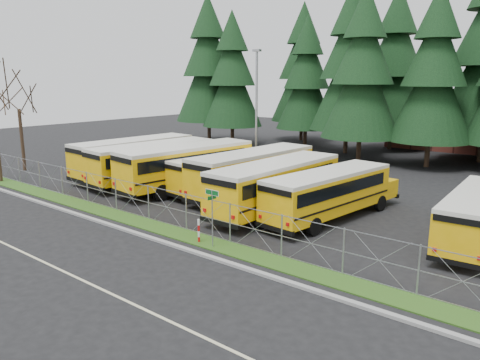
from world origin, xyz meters
name	(u,v)px	position (x,y,z in m)	size (l,w,h in m)	color
ground	(214,229)	(0.00, 0.00, 0.00)	(120.00, 120.00, 0.00)	black
curb	(170,244)	(0.00, -3.10, 0.06)	(50.00, 0.25, 0.12)	gray
grass_verge	(191,237)	(0.00, -1.70, 0.03)	(50.00, 1.40, 0.06)	#204614
road_lane_line	(79,279)	(0.00, -8.00, 0.01)	(50.00, 0.12, 0.01)	beige
chainlink_fence	(200,216)	(0.00, -1.00, 1.00)	(44.00, 0.10, 2.00)	#96989E
bus_0	(138,158)	(-13.70, 6.14, 1.55)	(2.80, 11.86, 3.11)	#DFA507
bus_1	(158,163)	(-10.85, 5.67, 1.53)	(2.76, 11.70, 3.07)	#DFA507
bus_2	(192,167)	(-7.43, 5.88, 1.60)	(2.87, 12.17, 3.19)	#DFA507
bus_3	(225,173)	(-5.20, 6.97, 1.31)	(2.37, 10.03, 2.63)	#DFA507
bus_4	(257,174)	(-2.57, 7.18, 1.55)	(2.78, 11.79, 3.09)	#DFA507
bus_5	(280,187)	(0.76, 5.08, 1.52)	(2.74, 11.63, 3.05)	#DFA507
bus_6	(332,195)	(3.89, 5.67, 1.39)	(2.51, 10.64, 2.79)	#DFA507
bus_east	(477,217)	(11.26, 6.47, 1.30)	(2.34, 9.90, 2.59)	#DFA507
street_sign	(212,206)	(1.78, -2.02, 2.03)	(0.84, 0.55, 2.81)	#96989E
striped_bollard	(199,231)	(0.83, -1.96, 0.60)	(0.11, 0.11, 1.20)	#B20C0C
light_standard	(256,106)	(-8.00, 14.27, 5.50)	(0.70, 0.35, 10.14)	#96989E
conifer_0	(208,69)	(-24.09, 25.72, 8.88)	(8.03, 8.03, 17.76)	black
conifer_1	(232,79)	(-19.74, 25.08, 7.72)	(6.98, 6.98, 15.43)	black
conifer_2	(307,82)	(-12.07, 28.97, 7.37)	(6.66, 6.66, 14.73)	black
conifer_3	(349,71)	(-6.44, 27.96, 8.56)	(7.74, 7.74, 17.12)	black
conifer_4	(363,76)	(-2.98, 23.74, 8.04)	(7.27, 7.27, 16.09)	black
conifer_5	(434,77)	(2.89, 25.31, 7.89)	(7.13, 7.13, 15.78)	black
conifer_10	(303,72)	(-15.70, 34.00, 8.50)	(7.68, 7.68, 16.99)	black
conifer_11	(395,69)	(-3.91, 33.79, 8.81)	(7.97, 7.97, 17.63)	black
bare_tree_1	(21,127)	(-23.66, 1.69, 3.77)	(5.28, 5.28, 7.54)	black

